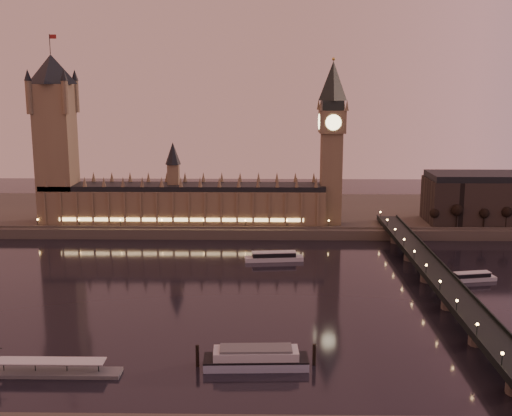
{
  "coord_description": "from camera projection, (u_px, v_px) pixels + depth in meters",
  "views": [
    {
      "loc": [
        13.35,
        -281.53,
        96.01
      ],
      "look_at": [
        7.98,
        35.0,
        33.04
      ],
      "focal_mm": 45.0,
      "sensor_mm": 36.0,
      "label": 1
    }
  ],
  "objects": [
    {
      "name": "victoria_tower",
      "position": [
        55.0,
        130.0,
        402.85
      ],
      "size": [
        31.68,
        31.68,
        118.0
      ],
      "color": "brown",
      "rests_on": "ground"
    },
    {
      "name": "bare_tree_1",
      "position": [
        457.0,
        213.0,
        396.64
      ],
      "size": [
        6.49,
        6.49,
        13.2
      ],
      "color": "black",
      "rests_on": "ground"
    },
    {
      "name": "bare_tree_3",
      "position": [
        508.0,
        213.0,
        396.11
      ],
      "size": [
        6.49,
        6.49,
        13.2
      ],
      "color": "black",
      "rests_on": "ground"
    },
    {
      "name": "big_ben",
      "position": [
        332.0,
        133.0,
        400.3
      ],
      "size": [
        17.68,
        17.68,
        104.0
      ],
      "color": "brown",
      "rests_on": "ground"
    },
    {
      "name": "ground",
      "position": [
        237.0,
        293.0,
        295.03
      ],
      "size": [
        700.0,
        700.0,
        0.0
      ],
      "primitive_type": "plane",
      "color": "black",
      "rests_on": "ground"
    },
    {
      "name": "moored_barge",
      "position": [
        256.0,
        358.0,
        218.37
      ],
      "size": [
        41.2,
        11.4,
        7.56
      ],
      "rotation": [
        0.0,
        0.0,
        0.04
      ],
      "color": "#9AA7C4",
      "rests_on": "ground"
    },
    {
      "name": "palace_of_westminster",
      "position": [
        183.0,
        199.0,
        410.11
      ],
      "size": [
        180.0,
        26.62,
        52.0
      ],
      "color": "brown",
      "rests_on": "ground"
    },
    {
      "name": "pontoon_pier",
      "position": [
        54.0,
        371.0,
        213.04
      ],
      "size": [
        44.38,
        7.4,
        11.83
      ],
      "color": "#595B5E",
      "rests_on": "ground"
    },
    {
      "name": "cruise_boat_b",
      "position": [
        472.0,
        277.0,
        312.91
      ],
      "size": [
        24.18,
        10.29,
        4.34
      ],
      "rotation": [
        0.0,
        0.0,
        0.19
      ],
      "color": "silver",
      "rests_on": "ground"
    },
    {
      "name": "bare_tree_2",
      "position": [
        483.0,
        213.0,
        396.38
      ],
      "size": [
        6.49,
        6.49,
        13.2
      ],
      "color": "black",
      "rests_on": "ground"
    },
    {
      "name": "cruise_boat_a",
      "position": [
        274.0,
        257.0,
        347.63
      ],
      "size": [
        32.03,
        10.2,
        5.04
      ],
      "rotation": [
        0.0,
        0.0,
        0.11
      ],
      "color": "silver",
      "rests_on": "ground"
    },
    {
      "name": "bare_tree_0",
      "position": [
        432.0,
        212.0,
        396.9
      ],
      "size": [
        6.49,
        6.49,
        13.2
      ],
      "color": "black",
      "rests_on": "ground"
    },
    {
      "name": "westminster_bridge",
      "position": [
        438.0,
        283.0,
        292.43
      ],
      "size": [
        13.2,
        260.0,
        15.3
      ],
      "color": "black",
      "rests_on": "ground"
    },
    {
      "name": "far_embankment",
      "position": [
        290.0,
        214.0,
        455.75
      ],
      "size": [
        560.0,
        130.0,
        6.0
      ],
      "primitive_type": "cube",
      "color": "#423D35",
      "rests_on": "ground"
    }
  ]
}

